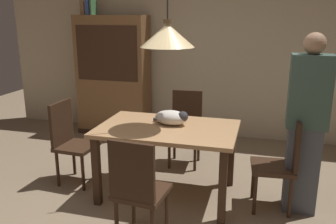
% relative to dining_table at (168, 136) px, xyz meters
% --- Properties ---
extents(ground, '(10.00, 10.00, 0.00)m').
position_rel_dining_table_xyz_m(ground, '(-0.08, -0.53, -0.65)').
color(ground, '#847056').
extents(back_wall, '(6.40, 0.10, 2.90)m').
position_rel_dining_table_xyz_m(back_wall, '(-0.08, 2.12, 0.80)').
color(back_wall, beige).
rests_on(back_wall, ground).
extents(dining_table, '(1.40, 0.90, 0.75)m').
position_rel_dining_table_xyz_m(dining_table, '(0.00, 0.00, 0.00)').
color(dining_table, tan).
rests_on(dining_table, ground).
extents(chair_right_side, '(0.43, 0.43, 0.93)m').
position_rel_dining_table_xyz_m(chair_right_side, '(1.13, 0.01, -0.14)').
color(chair_right_side, '#382316').
rests_on(chair_right_side, ground).
extents(chair_far_back, '(0.42, 0.42, 0.93)m').
position_rel_dining_table_xyz_m(chair_far_back, '(-0.00, 0.88, -0.14)').
color(chair_far_back, '#382316').
rests_on(chair_far_back, ground).
extents(chair_left_side, '(0.42, 0.42, 0.93)m').
position_rel_dining_table_xyz_m(chair_left_side, '(-1.13, 0.00, -0.14)').
color(chair_left_side, '#382316').
rests_on(chair_left_side, ground).
extents(chair_near_front, '(0.43, 0.43, 0.93)m').
position_rel_dining_table_xyz_m(chair_near_front, '(-0.01, -0.88, -0.14)').
color(chair_near_front, '#382316').
rests_on(chair_near_front, ground).
extents(cat_sleeping, '(0.39, 0.24, 0.16)m').
position_rel_dining_table_xyz_m(cat_sleeping, '(0.03, 0.08, 0.18)').
color(cat_sleeping, silver).
rests_on(cat_sleeping, dining_table).
extents(pendant_lamp, '(0.52, 0.52, 1.30)m').
position_rel_dining_table_xyz_m(pendant_lamp, '(0.00, 0.00, 1.01)').
color(pendant_lamp, beige).
extents(hutch_bookcase, '(1.12, 0.45, 1.85)m').
position_rel_dining_table_xyz_m(hutch_bookcase, '(-1.37, 1.78, 0.24)').
color(hutch_bookcase, brown).
rests_on(hutch_bookcase, ground).
extents(book_brown_thick, '(0.06, 0.24, 0.22)m').
position_rel_dining_table_xyz_m(book_brown_thick, '(-1.79, 1.79, 1.31)').
color(book_brown_thick, brown).
rests_on(book_brown_thick, hutch_bookcase).
extents(book_blue_wide, '(0.06, 0.24, 0.24)m').
position_rel_dining_table_xyz_m(book_blue_wide, '(-1.71, 1.79, 1.32)').
color(book_blue_wide, '#384C93').
rests_on(book_blue_wide, hutch_bookcase).
extents(book_green_slim, '(0.03, 0.20, 0.26)m').
position_rel_dining_table_xyz_m(book_green_slim, '(-1.66, 1.79, 1.33)').
color(book_green_slim, '#427A4C').
rests_on(book_green_slim, hutch_bookcase).
extents(person_standing, '(0.36, 0.22, 1.70)m').
position_rel_dining_table_xyz_m(person_standing, '(1.31, 0.03, 0.21)').
color(person_standing, '#4C515B').
rests_on(person_standing, ground).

